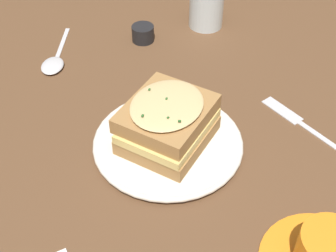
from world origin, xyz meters
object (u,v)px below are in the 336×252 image
at_px(sandwich, 168,122).
at_px(condiment_pot, 143,33).
at_px(fork, 299,122).
at_px(dinner_plate, 168,143).
at_px(water_glass, 207,5).
at_px(spoon, 54,63).

xyz_separation_m(sandwich, condiment_pot, (-0.12, -0.27, -0.03)).
height_order(sandwich, fork, sandwich).
xyz_separation_m(fork, condiment_pot, (0.09, -0.35, 0.01)).
distance_m(dinner_plate, water_glass, 0.37).
relative_size(dinner_plate, sandwich, 1.36).
xyz_separation_m(sandwich, spoon, (0.06, -0.29, -0.04)).
xyz_separation_m(sandwich, fork, (-0.21, 0.07, -0.05)).
distance_m(sandwich, condiment_pot, 0.30).
bearing_deg(spoon, sandwich, 137.55).
distance_m(water_glass, spoon, 0.33).
bearing_deg(condiment_pot, spoon, -5.82).
bearing_deg(fork, spoon, 121.49).
relative_size(water_glass, fork, 0.48).
height_order(sandwich, condiment_pot, sandwich).
xyz_separation_m(dinner_plate, water_glass, (-0.26, -0.26, 0.04)).
bearing_deg(water_glass, sandwich, 44.65).
height_order(spoon, condiment_pot, condiment_pot).
bearing_deg(dinner_plate, water_glass, -135.16).
xyz_separation_m(water_glass, spoon, (0.32, -0.04, -0.04)).
bearing_deg(dinner_plate, spoon, -77.84).
distance_m(water_glass, fork, 0.33).
bearing_deg(fork, water_glass, 76.07).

